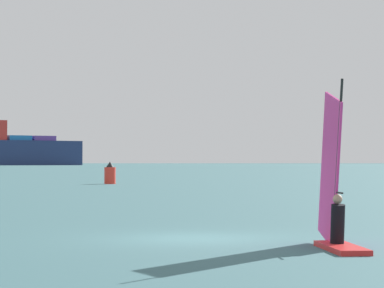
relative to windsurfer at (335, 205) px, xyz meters
name	(u,v)px	position (x,y,z in m)	size (l,w,h in m)	color
ground_plane	(197,239)	(-3.37, 2.30, -0.99)	(4000.00, 4000.00, 0.00)	#386066
windsurfer	(335,205)	(0.00, 0.00, 0.00)	(1.11, 3.51, 3.93)	red
channel_buoy	(110,174)	(-15.03, 58.39, -0.10)	(1.00, 1.00, 1.99)	red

